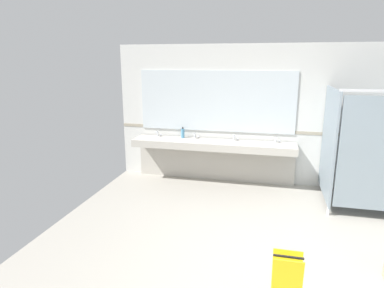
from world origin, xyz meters
TOP-DOWN VIEW (x-y plane):
  - ground_plane at (0.00, 0.00)m, footprint 6.81×6.82m
  - wall_back at (0.00, 3.17)m, footprint 6.81×0.12m
  - wall_back_tile_band at (0.00, 3.11)m, footprint 6.81×0.01m
  - vanity_counter at (-1.41, 2.90)m, footprint 3.19×0.55m
  - mirror_panel at (-1.41, 3.10)m, footprint 3.09×0.02m
  - soap_dispenser at (-2.06, 2.98)m, footprint 0.07×0.07m
  - wet_floor_sign at (-0.09, -0.55)m, footprint 0.28×0.19m

SIDE VIEW (x-z plane):
  - ground_plane at x=0.00m, z-range -0.10..0.00m
  - wet_floor_sign at x=-0.09m, z-range 0.01..0.63m
  - vanity_counter at x=-1.41m, z-range 0.14..1.12m
  - soap_dispenser at x=-2.06m, z-range 0.85..1.06m
  - wall_back_tile_band at x=0.00m, z-range 1.02..1.08m
  - wall_back at x=0.00m, z-range 0.00..2.71m
  - mirror_panel at x=-1.41m, z-range 1.01..2.20m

